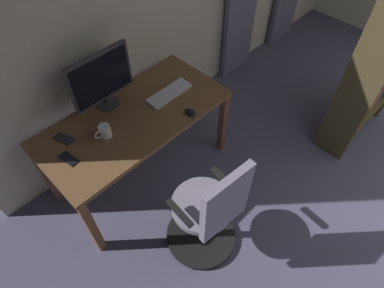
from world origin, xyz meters
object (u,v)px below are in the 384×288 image
computer_keyboard (169,93)px  cell_phone_face_up (69,159)px  office_chair (209,214)px  cell_phone_by_monitor (64,138)px  computer_monitor (101,79)px  desk (135,124)px  mug_tea (105,131)px  computer_mouse (190,112)px  bookshelf (383,50)px

computer_keyboard → cell_phone_face_up: computer_keyboard is taller
office_chair → cell_phone_by_monitor: 1.19m
computer_monitor → computer_keyboard: bearing=147.9°
desk → cell_phone_by_monitor: cell_phone_by_monitor is taller
desk → computer_monitor: 0.43m
cell_phone_face_up → cell_phone_by_monitor: bearing=-119.4°
mug_tea → computer_monitor: bearing=-128.6°
cell_phone_face_up → computer_keyboard: bearing=171.7°
computer_mouse → cell_phone_face_up: bearing=-17.7°
office_chair → cell_phone_face_up: size_ratio=7.64×
computer_keyboard → mug_tea: bearing=0.2°
desk → office_chair: 0.93m
desk → computer_mouse: (-0.33, 0.30, 0.11)m
cell_phone_by_monitor → bookshelf: size_ratio=0.08×
desk → computer_keyboard: bearing=177.5°
computer_keyboard → cell_phone_face_up: bearing=-0.6°
computer_monitor → computer_keyboard: size_ratio=1.30×
computer_keyboard → cell_phone_by_monitor: 0.89m
computer_monitor → mug_tea: bearing=51.4°
computer_mouse → cell_phone_face_up: computer_mouse is taller
mug_tea → desk: bearing=-176.2°
mug_tea → bookshelf: bearing=154.0°
office_chair → computer_monitor: (-0.05, -1.16, 0.49)m
computer_mouse → cell_phone_by_monitor: size_ratio=0.69×
cell_phone_by_monitor → computer_monitor: bearing=170.5°
office_chair → computer_mouse: office_chair is taller
cell_phone_face_up → mug_tea: 0.31m
office_chair → cell_phone_by_monitor: size_ratio=7.64×
cell_phone_face_up → bookshelf: 2.66m
computer_keyboard → mug_tea: 0.64m
computer_mouse → cell_phone_by_monitor: computer_mouse is taller
computer_mouse → mug_tea: (0.60, -0.28, 0.03)m
computer_keyboard → computer_mouse: 0.28m
computer_monitor → computer_keyboard: 0.56m
cell_phone_by_monitor → desk: bearing=142.0°
computer_mouse → cell_phone_by_monitor: bearing=-29.8°
mug_tea → computer_keyboard: bearing=-179.8°
computer_keyboard → computer_mouse: bearing=82.3°
office_chair → bookshelf: size_ratio=0.58×
computer_monitor → computer_mouse: computer_monitor is taller
computer_keyboard → cell_phone_by_monitor: (0.87, -0.20, -0.01)m
computer_mouse → desk: bearing=-42.1°
computer_mouse → bookshelf: 1.72m
cell_phone_by_monitor → bookshelf: 2.68m
computer_mouse → cell_phone_face_up: (0.91, -0.29, -0.01)m
office_chair → mug_tea: size_ratio=8.30×
bookshelf → office_chair: bearing=-4.3°
computer_keyboard → bookshelf: bearing=145.1°
office_chair → computer_keyboard: 1.04m
computer_monitor → cell_phone_by_monitor: (0.45, 0.07, -0.25)m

